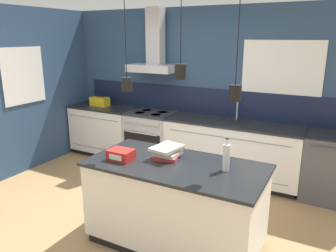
{
  "coord_description": "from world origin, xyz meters",
  "views": [
    {
      "loc": [
        2.04,
        -2.92,
        2.15
      ],
      "look_at": [
        0.15,
        0.6,
        1.05
      ],
      "focal_mm": 35.0,
      "sensor_mm": 36.0,
      "label": 1
    }
  ],
  "objects_px": {
    "oven_range": "(151,138)",
    "dishwasher": "(327,167)",
    "bottle_on_island": "(226,157)",
    "book_stack": "(167,152)",
    "yellow_toolbox": "(100,102)",
    "red_supply_box": "(121,155)"
  },
  "relations": [
    {
      "from": "book_stack",
      "to": "bottle_on_island",
      "type": "bearing_deg",
      "value": -2.16
    },
    {
      "from": "dishwasher",
      "to": "yellow_toolbox",
      "type": "distance_m",
      "value": 3.88
    },
    {
      "from": "oven_range",
      "to": "bottle_on_island",
      "type": "height_order",
      "value": "bottle_on_island"
    },
    {
      "from": "oven_range",
      "to": "red_supply_box",
      "type": "height_order",
      "value": "red_supply_box"
    },
    {
      "from": "oven_range",
      "to": "book_stack",
      "type": "distance_m",
      "value": 2.22
    },
    {
      "from": "oven_range",
      "to": "dishwasher",
      "type": "xyz_separation_m",
      "value": [
        2.75,
        0.0,
        0.0
      ]
    },
    {
      "from": "bottle_on_island",
      "to": "oven_range",
      "type": "bearing_deg",
      "value": 136.88
    },
    {
      "from": "oven_range",
      "to": "dishwasher",
      "type": "distance_m",
      "value": 2.75
    },
    {
      "from": "oven_range",
      "to": "bottle_on_island",
      "type": "bearing_deg",
      "value": -43.12
    },
    {
      "from": "oven_range",
      "to": "red_supply_box",
      "type": "xyz_separation_m",
      "value": [
        0.85,
        -2.02,
        0.51
      ]
    },
    {
      "from": "oven_range",
      "to": "book_stack",
      "type": "xyz_separation_m",
      "value": [
        1.26,
        -1.76,
        0.52
      ]
    },
    {
      "from": "bottle_on_island",
      "to": "book_stack",
      "type": "distance_m",
      "value": 0.65
    },
    {
      "from": "book_stack",
      "to": "red_supply_box",
      "type": "height_order",
      "value": "book_stack"
    },
    {
      "from": "dishwasher",
      "to": "yellow_toolbox",
      "type": "bearing_deg",
      "value": 180.0
    },
    {
      "from": "dishwasher",
      "to": "bottle_on_island",
      "type": "height_order",
      "value": "bottle_on_island"
    },
    {
      "from": "yellow_toolbox",
      "to": "red_supply_box",
      "type": "bearing_deg",
      "value": -46.17
    },
    {
      "from": "dishwasher",
      "to": "yellow_toolbox",
      "type": "relative_size",
      "value": 2.68
    },
    {
      "from": "oven_range",
      "to": "dishwasher",
      "type": "relative_size",
      "value": 1.0
    },
    {
      "from": "dishwasher",
      "to": "bottle_on_island",
      "type": "relative_size",
      "value": 2.8
    },
    {
      "from": "oven_range",
      "to": "bottle_on_island",
      "type": "relative_size",
      "value": 2.8
    },
    {
      "from": "bottle_on_island",
      "to": "book_stack",
      "type": "xyz_separation_m",
      "value": [
        -0.65,
        0.02,
        -0.07
      ]
    },
    {
      "from": "bottle_on_island",
      "to": "yellow_toolbox",
      "type": "distance_m",
      "value": 3.49
    }
  ]
}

